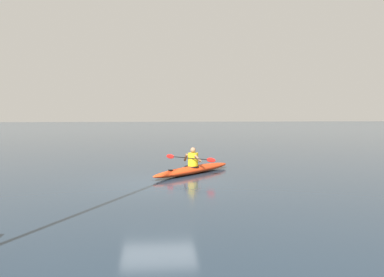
{
  "coord_description": "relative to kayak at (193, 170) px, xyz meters",
  "views": [
    {
      "loc": [
        0.2,
        13.57,
        2.4
      ],
      "look_at": [
        -1.06,
        0.65,
        1.53
      ],
      "focal_mm": 38.18,
      "sensor_mm": 36.0,
      "label": 1
    }
  ],
  "objects": [
    {
      "name": "kayaker",
      "position": [
        0.02,
        0.03,
        0.44
      ],
      "size": [
        1.75,
        1.66,
        0.72
      ],
      "color": "yellow",
      "rests_on": "kayak"
    },
    {
      "name": "ground_plane",
      "position": [
        1.37,
        1.99,
        -0.15
      ],
      "size": [
        160.0,
        160.0,
        0.0
      ],
      "primitive_type": "plane",
      "color": "#1E2D3D"
    },
    {
      "name": "kayak",
      "position": [
        0.0,
        0.0,
        0.0
      ],
      "size": [
        3.57,
        3.73,
        0.3
      ],
      "color": "red",
      "rests_on": "ground"
    }
  ]
}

